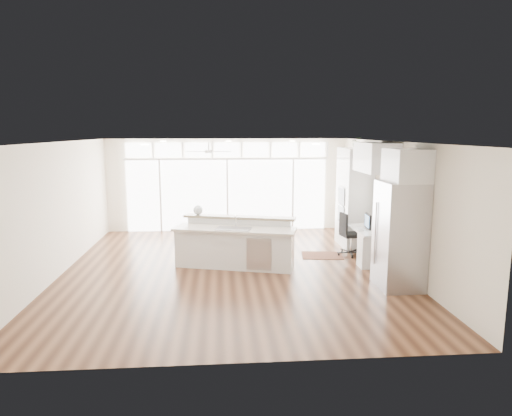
{
  "coord_description": "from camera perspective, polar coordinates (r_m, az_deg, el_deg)",
  "views": [
    {
      "loc": [
        -0.22,
        -9.38,
        2.91
      ],
      "look_at": [
        0.58,
        0.6,
        1.22
      ],
      "focal_mm": 32.0,
      "sensor_mm": 36.0,
      "label": 1
    }
  ],
  "objects": [
    {
      "name": "floor",
      "position": [
        9.83,
        -3.11,
        -7.73
      ],
      "size": [
        7.0,
        8.0,
        0.02
      ],
      "primitive_type": "cube",
      "color": "#3D2012",
      "rests_on": "ground"
    },
    {
      "name": "keyboard",
      "position": [
        10.39,
        12.9,
        -2.57
      ],
      "size": [
        0.19,
        0.37,
        0.02
      ],
      "primitive_type": "cube",
      "rotation": [
        0.0,
        0.0,
        -0.16
      ],
      "color": "silver",
      "rests_on": "desk_nook"
    },
    {
      "name": "ceiling",
      "position": [
        9.39,
        -3.26,
        8.27
      ],
      "size": [
        7.0,
        8.0,
        0.02
      ],
      "primitive_type": "cube",
      "color": "white",
      "rests_on": "wall_back"
    },
    {
      "name": "wall_right",
      "position": [
        10.21,
        16.85,
        0.37
      ],
      "size": [
        0.04,
        8.0,
        2.7
      ],
      "primitive_type": "cube",
      "color": "white",
      "rests_on": "floor"
    },
    {
      "name": "transom_row",
      "position": [
        13.33,
        -3.66,
        7.27
      ],
      "size": [
        5.9,
        0.06,
        0.4
      ],
      "primitive_type": "cube",
      "color": "white",
      "rests_on": "wall_back"
    },
    {
      "name": "upper_cabinets",
      "position": [
        10.27,
        14.78,
        6.13
      ],
      "size": [
        0.64,
        1.3,
        0.64
      ],
      "primitive_type": "cube",
      "color": "white",
      "rests_on": "wall_right"
    },
    {
      "name": "fridge_cabinet",
      "position": [
        8.74,
        18.34,
        5.08
      ],
      "size": [
        0.64,
        0.9,
        0.6
      ],
      "primitive_type": "cube",
      "color": "white",
      "rests_on": "wall_right"
    },
    {
      "name": "recessed_lights",
      "position": [
        9.59,
        -3.29,
        8.18
      ],
      "size": [
        3.4,
        3.0,
        0.02
      ],
      "primitive_type": "cube",
      "color": "silver",
      "rests_on": "ceiling"
    },
    {
      "name": "wall_back",
      "position": [
        13.47,
        -3.62,
        2.9
      ],
      "size": [
        7.0,
        0.04,
        2.7
      ],
      "primitive_type": "cube",
      "color": "white",
      "rests_on": "floor"
    },
    {
      "name": "refrigerator",
      "position": [
        8.9,
        17.54,
        -3.28
      ],
      "size": [
        0.76,
        0.9,
        2.0
      ],
      "primitive_type": "cube",
      "color": "#A9A9AE",
      "rests_on": "floor"
    },
    {
      "name": "wall_front",
      "position": [
        5.61,
        -2.15,
        -6.6
      ],
      "size": [
        7.0,
        0.04,
        2.7
      ],
      "primitive_type": "cube",
      "color": "white",
      "rests_on": "floor"
    },
    {
      "name": "monitor",
      "position": [
        10.41,
        13.83,
        -1.62
      ],
      "size": [
        0.11,
        0.44,
        0.36
      ],
      "primitive_type": "cube",
      "rotation": [
        0.0,
        0.0,
        -0.08
      ],
      "color": "black",
      "rests_on": "desk_nook"
    },
    {
      "name": "kitchen_island",
      "position": [
        9.89,
        -2.66,
        -4.42
      ],
      "size": [
        2.8,
        1.66,
        1.04
      ],
      "primitive_type": "cube",
      "rotation": [
        0.0,
        0.0,
        -0.27
      ],
      "color": "white",
      "rests_on": "floor"
    },
    {
      "name": "oven_cabinet",
      "position": [
        11.8,
        12.17,
        1.27
      ],
      "size": [
        0.64,
        1.2,
        2.5
      ],
      "primitive_type": "cube",
      "color": "white",
      "rests_on": "floor"
    },
    {
      "name": "rug",
      "position": [
        10.97,
        8.27,
        -5.89
      ],
      "size": [
        1.03,
        0.8,
        0.01
      ],
      "primitive_type": "cube",
      "rotation": [
        0.0,
        0.0,
        -0.13
      ],
      "color": "#3B1C12",
      "rests_on": "floor"
    },
    {
      "name": "desk_window",
      "position": [
        10.45,
        16.1,
        1.71
      ],
      "size": [
        0.04,
        0.85,
        0.85
      ],
      "primitive_type": "cube",
      "color": "white",
      "rests_on": "wall_right"
    },
    {
      "name": "fishbowl",
      "position": [
        10.39,
        -7.26,
        -0.25
      ],
      "size": [
        0.28,
        0.28,
        0.22
      ],
      "primitive_type": "sphere",
      "rotation": [
        0.0,
        0.0,
        -0.4
      ],
      "color": "silver",
      "rests_on": "kitchen_island"
    },
    {
      "name": "glass_wall",
      "position": [
        13.45,
        -3.6,
        1.61
      ],
      "size": [
        5.8,
        0.06,
        2.08
      ],
      "primitive_type": "cube",
      "color": "white",
      "rests_on": "wall_back"
    },
    {
      "name": "wall_left",
      "position": [
        10.06,
        -23.54,
        -0.16
      ],
      "size": [
        0.04,
        8.0,
        2.7
      ],
      "primitive_type": "cube",
      "color": "white",
      "rests_on": "floor"
    },
    {
      "name": "potted_plant",
      "position": [
        11.69,
        12.4,
        7.85
      ],
      "size": [
        0.26,
        0.29,
        0.21
      ],
      "primitive_type": "imported",
      "rotation": [
        0.0,
        0.0,
        -0.08
      ],
      "color": "#2A5022",
      "rests_on": "oven_cabinet"
    },
    {
      "name": "ceiling_fan",
      "position": [
        12.19,
        -5.94,
        7.5
      ],
      "size": [
        1.16,
        1.16,
        0.32
      ],
      "primitive_type": "cube",
      "color": "silver",
      "rests_on": "ceiling"
    },
    {
      "name": "office_chair",
      "position": [
        11.02,
        11.83,
        -3.24
      ],
      "size": [
        0.59,
        0.56,
        1.01
      ],
      "primitive_type": "cube",
      "rotation": [
        0.0,
        0.0,
        0.15
      ],
      "color": "black",
      "rests_on": "floor"
    },
    {
      "name": "desk_nook",
      "position": [
        10.55,
        14.12,
        -4.6
      ],
      "size": [
        0.72,
        1.3,
        0.76
      ],
      "primitive_type": "cube",
      "color": "white",
      "rests_on": "floor"
    },
    {
      "name": "framed_photos",
      "position": [
        11.04,
        14.94,
        1.38
      ],
      "size": [
        0.06,
        0.22,
        0.8
      ],
      "primitive_type": "cube",
      "color": "black",
      "rests_on": "wall_right"
    }
  ]
}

